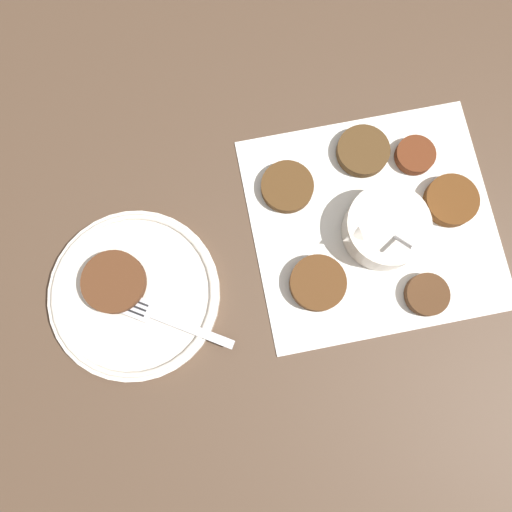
{
  "coord_description": "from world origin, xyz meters",
  "views": [
    {
      "loc": [
        0.19,
        0.13,
        0.69
      ],
      "look_at": [
        0.15,
        0.02,
        0.02
      ],
      "focal_mm": 35.0,
      "sensor_mm": 36.0,
      "label": 1
    }
  ],
  "objects_px": {
    "sauce_bowl": "(384,228)",
    "fork": "(152,314)",
    "serving_plate": "(134,294)",
    "fritter_on_plate": "(114,282)"
  },
  "relations": [
    {
      "from": "sauce_bowl",
      "to": "fork",
      "type": "distance_m",
      "value": 0.34
    },
    {
      "from": "serving_plate",
      "to": "fork",
      "type": "xyz_separation_m",
      "value": [
        -0.02,
        0.04,
        0.01
      ]
    },
    {
      "from": "sauce_bowl",
      "to": "fork",
      "type": "bearing_deg",
      "value": 0.78
    },
    {
      "from": "sauce_bowl",
      "to": "serving_plate",
      "type": "xyz_separation_m",
      "value": [
        0.35,
        -0.03,
        -0.02
      ]
    },
    {
      "from": "sauce_bowl",
      "to": "fritter_on_plate",
      "type": "xyz_separation_m",
      "value": [
        0.37,
        -0.05,
        0.0
      ]
    },
    {
      "from": "fork",
      "to": "fritter_on_plate",
      "type": "bearing_deg",
      "value": -58.22
    },
    {
      "from": "sauce_bowl",
      "to": "fritter_on_plate",
      "type": "distance_m",
      "value": 0.37
    },
    {
      "from": "sauce_bowl",
      "to": "serving_plate",
      "type": "relative_size",
      "value": 0.52
    },
    {
      "from": "fork",
      "to": "serving_plate",
      "type": "bearing_deg",
      "value": -63.44
    },
    {
      "from": "serving_plate",
      "to": "fritter_on_plate",
      "type": "relative_size",
      "value": 2.76
    }
  ]
}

